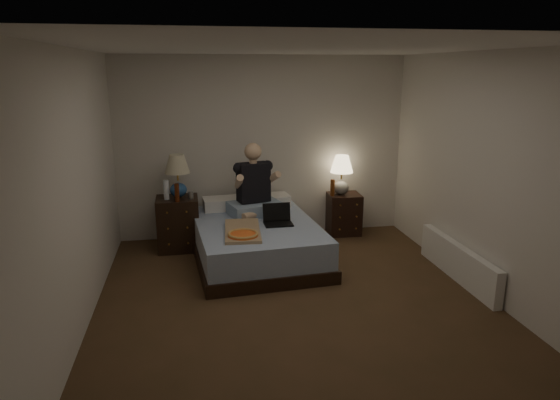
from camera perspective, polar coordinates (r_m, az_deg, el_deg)
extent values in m
cube|color=brown|center=(5.22, 1.77, -11.60)|extent=(4.00, 4.50, 0.00)
cube|color=white|center=(4.67, 2.03, 17.02)|extent=(4.00, 4.50, 0.00)
cube|color=silver|center=(6.97, -1.96, 5.99)|extent=(4.00, 0.00, 2.50)
cube|color=silver|center=(2.73, 11.82, -8.57)|extent=(4.00, 0.00, 2.50)
cube|color=silver|center=(4.80, -22.15, 0.83)|extent=(0.00, 4.50, 2.50)
cube|color=silver|center=(5.56, 22.53, 2.58)|extent=(0.00, 4.50, 2.50)
cube|color=#5375A7|center=(6.22, -2.71, -4.73)|extent=(1.58, 2.02, 0.48)
cube|color=black|center=(6.68, -11.56, -2.65)|extent=(0.54, 0.49, 0.70)
cube|color=black|center=(7.24, 7.30, -1.57)|extent=(0.47, 0.42, 0.58)
cylinder|color=white|center=(6.51, -12.87, 1.13)|extent=(0.07, 0.07, 0.25)
cylinder|color=#A3A39E|center=(6.49, -10.15, 0.55)|extent=(0.07, 0.07, 0.10)
cylinder|color=#4F1E0B|center=(6.38, -11.69, 0.83)|extent=(0.06, 0.06, 0.23)
cylinder|color=#5E2C0D|center=(7.04, 6.01, 1.43)|extent=(0.06, 0.06, 0.23)
cube|color=white|center=(6.02, 19.67, -6.70)|extent=(0.10, 1.60, 0.40)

